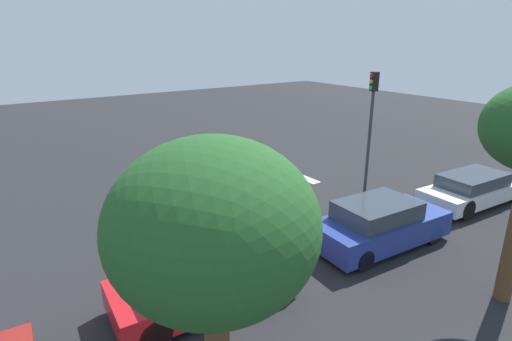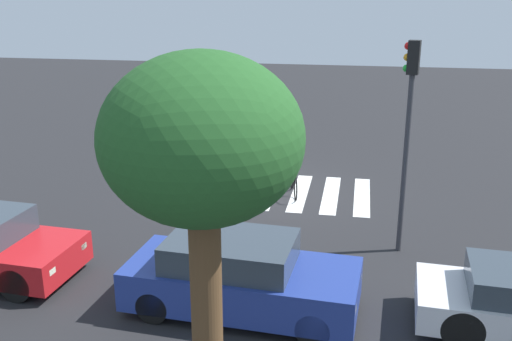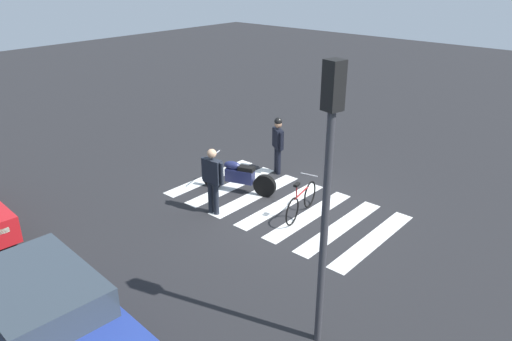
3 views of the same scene
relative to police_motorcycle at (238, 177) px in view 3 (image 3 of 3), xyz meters
The scene contains 8 objects.
ground_plane 1.49m from the police_motorcycle, behind, with size 60.00×60.00×0.00m, color #232326.
police_motorcycle is the anchor object (origin of this frame).
leaning_bicycle 2.14m from the police_motorcycle, behind, with size 0.53×1.76×1.02m.
officer_on_foot 1.50m from the police_motorcycle, 106.08° to the left, with size 0.69×0.24×1.75m.
officer_by_motorcycle 1.82m from the police_motorcycle, 89.54° to the right, with size 0.58×0.42×1.76m.
crosswalk_stripes 1.49m from the police_motorcycle, behind, with size 5.85×3.26×0.01m.
car_blue_hatchback 6.78m from the police_motorcycle, 106.35° to the left, with size 4.36×2.08×1.43m.
traffic_light_pole 6.54m from the police_motorcycle, 146.02° to the left, with size 0.35×0.28×4.73m.
Camera 3 is at (-7.02, 9.05, 5.92)m, focal length 34.09 mm.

